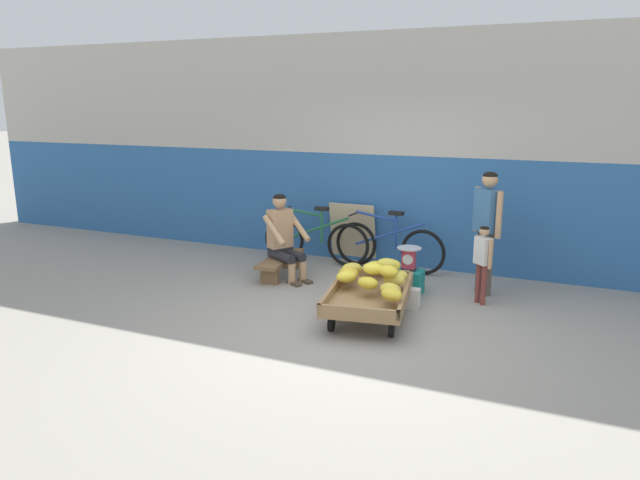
% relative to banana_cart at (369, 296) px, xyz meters
% --- Properties ---
extents(ground_plane, '(80.00, 80.00, 0.00)m').
position_rel_banana_cart_xyz_m(ground_plane, '(-0.13, -0.40, -0.24)').
color(ground_plane, gray).
extents(back_wall, '(16.00, 0.30, 3.30)m').
position_rel_banana_cart_xyz_m(back_wall, '(-0.13, 2.33, 1.41)').
color(back_wall, '#2D609E').
rests_on(back_wall, ground).
extents(banana_cart, '(1.07, 1.56, 0.36)m').
position_rel_banana_cart_xyz_m(banana_cart, '(0.00, 0.00, 0.00)').
color(banana_cart, '#99754C').
rests_on(banana_cart, ground).
extents(banana_pile, '(1.01, 1.20, 0.26)m').
position_rel_banana_cart_xyz_m(banana_pile, '(0.04, 0.13, 0.22)').
color(banana_pile, yellow).
rests_on(banana_pile, banana_cart).
extents(low_bench, '(0.40, 1.12, 0.27)m').
position_rel_banana_cart_xyz_m(low_bench, '(-1.63, 1.01, -0.04)').
color(low_bench, brown).
rests_on(low_bench, ground).
extents(vendor_seated, '(0.74, 0.64, 1.14)m').
position_rel_banana_cart_xyz_m(vendor_seated, '(-1.56, 0.97, 0.33)').
color(vendor_seated, tan).
rests_on(vendor_seated, ground).
extents(plastic_crate, '(0.36, 0.28, 0.30)m').
position_rel_banana_cart_xyz_m(plastic_crate, '(0.18, 0.99, -0.09)').
color(plastic_crate, '#19847F').
rests_on(plastic_crate, ground).
extents(weighing_scale, '(0.30, 0.30, 0.29)m').
position_rel_banana_cart_xyz_m(weighing_scale, '(0.18, 0.98, 0.21)').
color(weighing_scale, '#28282D').
rests_on(weighing_scale, plastic_crate).
extents(bicycle_near_left, '(1.66, 0.48, 0.86)m').
position_rel_banana_cart_xyz_m(bicycle_near_left, '(-1.46, 1.80, 0.11)').
color(bicycle_near_left, black).
rests_on(bicycle_near_left, ground).
extents(bicycle_far_left, '(1.66, 0.48, 0.86)m').
position_rel_banana_cart_xyz_m(bicycle_far_left, '(-0.37, 1.90, 0.11)').
color(bicycle_far_left, black).
rests_on(bicycle_far_left, ground).
extents(sign_board, '(0.70, 0.20, 0.89)m').
position_rel_banana_cart_xyz_m(sign_board, '(-0.99, 2.12, 0.20)').
color(sign_board, '#C6B289').
rests_on(sign_board, ground).
extents(customer_adult, '(0.37, 0.37, 1.53)m').
position_rel_banana_cart_xyz_m(customer_adult, '(1.04, 1.34, 0.71)').
color(customer_adult, brown).
rests_on(customer_adult, ground).
extents(customer_child, '(0.24, 0.22, 0.94)m').
position_rel_banana_cart_xyz_m(customer_child, '(1.07, 0.95, 0.34)').
color(customer_child, brown).
rests_on(customer_child, ground).
extents(shopping_bag, '(0.18, 0.12, 0.24)m').
position_rel_banana_cart_xyz_m(shopping_bag, '(0.37, 0.47, -0.12)').
color(shopping_bag, silver).
rests_on(shopping_bag, ground).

